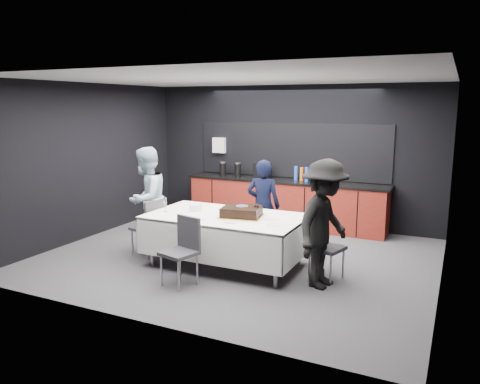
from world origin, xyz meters
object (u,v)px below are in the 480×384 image
champagne_flute (165,202)px  person_center (263,206)px  chair_right (322,241)px  cake_assembly (242,212)px  party_table (226,224)px  person_left (147,199)px  chair_near (183,246)px  person_right (324,224)px  plate_stack (196,208)px  chair_left (150,224)px

champagne_flute → person_center: person_center is taller
chair_right → person_center: bearing=147.0°
champagne_flute → cake_assembly: bearing=9.6°
cake_assembly → party_table: bearing=-175.3°
cake_assembly → person_left: person_left is taller
cake_assembly → chair_near: size_ratio=0.73×
party_table → person_right: bearing=-7.0°
person_center → party_table: bearing=68.2°
chair_near → person_left: person_left is taller
plate_stack → person_center: person_center is taller
party_table → cake_assembly: bearing=4.7°
party_table → chair_near: (-0.18, -0.91, -0.11)m
party_table → person_right: 1.59m
chair_near → chair_right: bearing=32.1°
party_table → person_center: (0.23, 0.91, 0.13)m
chair_near → cake_assembly: bearing=65.1°
champagne_flute → party_table: bearing=10.9°
plate_stack → person_right: size_ratio=0.11×
chair_right → person_right: 0.46m
chair_left → person_right: size_ratio=0.54×
chair_right → person_left: 3.03m
chair_right → plate_stack: bearing=-178.6°
party_table → chair_left: bearing=-174.8°
party_table → person_center: person_center is taller
plate_stack → chair_near: (0.38, -0.98, -0.30)m
plate_stack → cake_assembly: bearing=-3.0°
plate_stack → champagne_flute: size_ratio=0.87×
chair_left → person_right: bearing=-1.5°
champagne_flute → person_right: bearing=-0.2°
person_right → champagne_flute: bearing=100.9°
person_center → person_right: size_ratio=0.89×
chair_near → person_left: 1.76m
champagne_flute → chair_left: 0.53m
champagne_flute → person_left: bearing=151.6°
champagne_flute → person_center: (1.19, 1.09, -0.17)m
person_right → chair_near: bearing=123.6°
chair_left → chair_near: size_ratio=1.00×
champagne_flute → chair_right: bearing=7.0°
plate_stack → chair_near: bearing=-68.7°
chair_near → person_center: size_ratio=0.60×
cake_assembly → chair_left: size_ratio=0.73×
champagne_flute → chair_left: champagne_flute is taller
chair_right → champagne_flute: bearing=-173.0°
chair_right → party_table: bearing=-175.6°
person_right → cake_assembly: bearing=91.8°
cake_assembly → chair_left: 1.59m
champagne_flute → person_right: person_right is taller
plate_stack → person_left: size_ratio=0.11×
plate_stack → chair_right: chair_right is taller
cake_assembly → champagne_flute: (-1.21, -0.20, 0.09)m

